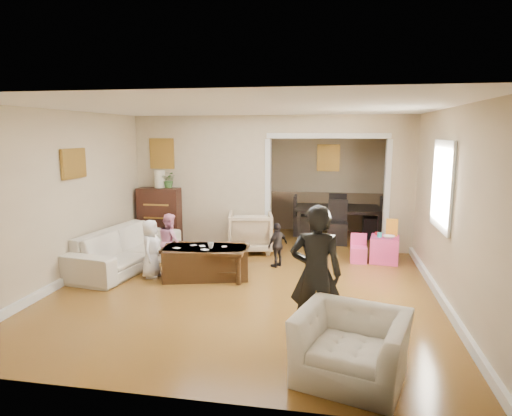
% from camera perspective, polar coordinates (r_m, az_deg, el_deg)
% --- Properties ---
extents(floor, '(7.00, 7.00, 0.00)m').
position_cam_1_polar(floor, '(7.29, -0.28, -8.42)').
color(floor, '#946126').
rests_on(floor, ground).
extents(partition_left, '(2.75, 0.18, 2.60)m').
position_cam_1_polar(partition_left, '(9.06, -6.81, 3.50)').
color(partition_left, '#C1B08D').
rests_on(partition_left, ground).
extents(partition_right, '(0.55, 0.18, 2.60)m').
position_cam_1_polar(partition_right, '(8.76, 18.11, 2.87)').
color(partition_right, '#C1B08D').
rests_on(partition_right, ground).
extents(partition_header, '(2.22, 0.18, 0.35)m').
position_cam_1_polar(partition_header, '(8.62, 9.27, 10.62)').
color(partition_header, '#C1B08D').
rests_on(partition_header, partition_right).
extents(window_pane, '(0.03, 0.95, 1.10)m').
position_cam_1_polar(window_pane, '(6.62, 22.98, 2.70)').
color(window_pane, white).
rests_on(window_pane, ground).
extents(framed_art_partition, '(0.45, 0.03, 0.55)m').
position_cam_1_polar(framed_art_partition, '(9.20, -12.02, 6.89)').
color(framed_art_partition, brown).
rests_on(framed_art_partition, partition_left).
extents(framed_art_sofa_wall, '(0.03, 0.55, 0.40)m').
position_cam_1_polar(framed_art_sofa_wall, '(7.39, -22.45, 5.34)').
color(framed_art_sofa_wall, brown).
extents(framed_art_alcove, '(0.45, 0.03, 0.55)m').
position_cam_1_polar(framed_art_alcove, '(10.27, 9.31, 6.40)').
color(framed_art_alcove, brown).
extents(sofa, '(1.20, 2.35, 0.66)m').
position_cam_1_polar(sofa, '(7.84, -16.36, -5.03)').
color(sofa, beige).
rests_on(sofa, ground).
extents(armchair_back, '(0.97, 0.99, 0.77)m').
position_cam_1_polar(armchair_back, '(8.52, -0.72, -3.08)').
color(armchair_back, tan).
rests_on(armchair_back, ground).
extents(armchair_front, '(1.18, 1.10, 0.64)m').
position_cam_1_polar(armchair_front, '(4.37, 12.19, -17.05)').
color(armchair_front, beige).
rests_on(armchair_front, ground).
extents(dresser, '(0.85, 0.48, 1.17)m').
position_cam_1_polar(dresser, '(9.28, -12.15, -0.98)').
color(dresser, black).
rests_on(dresser, ground).
extents(table_lamp, '(0.22, 0.22, 0.36)m').
position_cam_1_polar(table_lamp, '(9.17, -12.32, 3.70)').
color(table_lamp, beige).
rests_on(table_lamp, dresser).
extents(potted_plant, '(0.29, 0.25, 0.32)m').
position_cam_1_polar(potted_plant, '(9.10, -11.15, 3.58)').
color(potted_plant, '#3B662D').
rests_on(potted_plant, dresser).
extents(coffee_table, '(1.42, 0.96, 0.49)m').
position_cam_1_polar(coffee_table, '(7.09, -6.50, -6.94)').
color(coffee_table, '#3A2312').
rests_on(coffee_table, ground).
extents(coffee_cup, '(0.12, 0.12, 0.09)m').
position_cam_1_polar(coffee_cup, '(6.94, -5.87, -4.83)').
color(coffee_cup, beige).
rests_on(coffee_cup, coffee_table).
extents(play_table, '(0.54, 0.54, 0.46)m').
position_cam_1_polar(play_table, '(8.17, 16.24, -5.14)').
color(play_table, '#E03B85').
rests_on(play_table, ground).
extents(cereal_box, '(0.21, 0.10, 0.30)m').
position_cam_1_polar(cereal_box, '(8.20, 17.12, -2.41)').
color(cereal_box, yellow).
rests_on(cereal_box, play_table).
extents(cyan_cup, '(0.08, 0.08, 0.08)m').
position_cam_1_polar(cyan_cup, '(8.05, 15.65, -3.36)').
color(cyan_cup, '#2ACDD5').
rests_on(cyan_cup, play_table).
extents(toy_block, '(0.09, 0.08, 0.05)m').
position_cam_1_polar(toy_block, '(8.22, 15.40, -3.19)').
color(toy_block, red).
rests_on(toy_block, play_table).
extents(play_bowl, '(0.23, 0.23, 0.05)m').
position_cam_1_polar(play_bowl, '(8.00, 16.77, -3.60)').
color(play_bowl, white).
rests_on(play_bowl, play_table).
extents(dining_table, '(1.93, 1.16, 0.65)m').
position_cam_1_polar(dining_table, '(9.87, 10.44, -1.80)').
color(dining_table, black).
rests_on(dining_table, ground).
extents(adult_person, '(0.57, 0.39, 1.54)m').
position_cam_1_polar(adult_person, '(4.82, 7.73, -8.53)').
color(adult_person, black).
rests_on(adult_person, ground).
extents(child_kneel_a, '(0.33, 0.48, 0.93)m').
position_cam_1_polar(child_kneel_a, '(7.18, -13.42, -5.12)').
color(child_kneel_a, white).
rests_on(child_kneel_a, ground).
extents(child_kneel_b, '(0.56, 0.58, 0.95)m').
position_cam_1_polar(child_kneel_b, '(7.53, -11.01, -4.26)').
color(child_kneel_b, pink).
rests_on(child_kneel_b, ground).
extents(child_toddler, '(0.41, 0.47, 0.76)m').
position_cam_1_polar(child_toddler, '(7.55, 2.80, -4.78)').
color(child_toddler, black).
rests_on(child_toddler, ground).
extents(craft_papers, '(0.82, 0.35, 0.00)m').
position_cam_1_polar(craft_papers, '(7.03, -7.35, -5.04)').
color(craft_papers, white).
rests_on(craft_papers, coffee_table).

